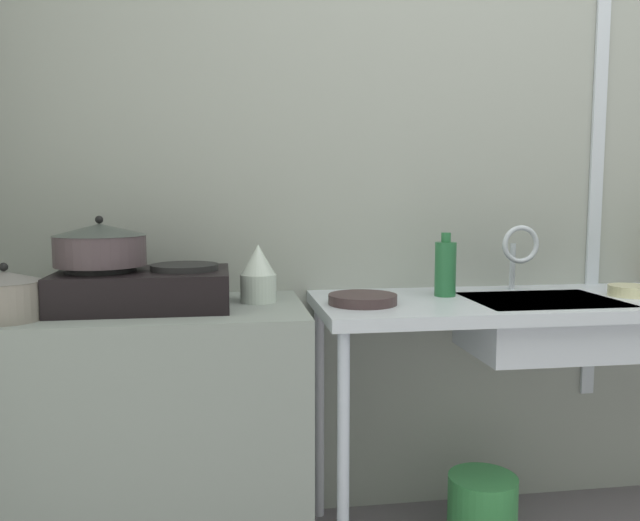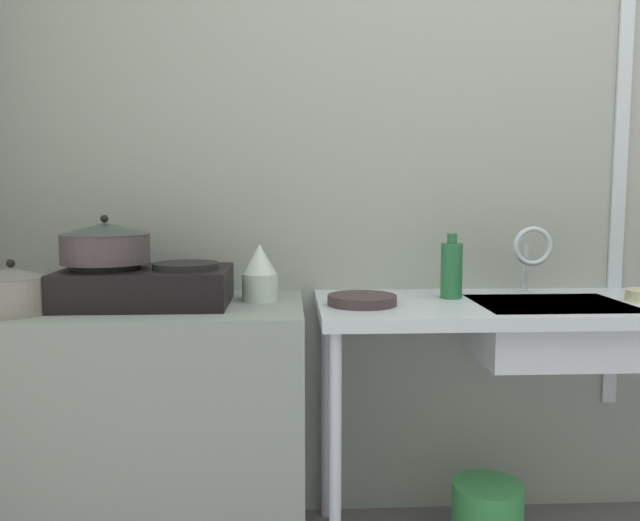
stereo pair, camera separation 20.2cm
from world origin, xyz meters
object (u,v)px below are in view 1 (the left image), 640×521
Objects in this scene: pot_on_left_burner at (100,244)px; small_bowl_on_drainboard at (630,291)px; bucket_on_floor at (482,509)px; sink_basin at (541,326)px; frying_pan at (363,299)px; bottle_by_sink at (445,268)px; faucet at (519,248)px; pot_beside_stove at (5,296)px; percolator at (258,274)px; stove at (144,288)px.

small_bowl_on_drainboard is at bearing -0.58° from pot_on_left_burner.
bucket_on_floor is at bearing -1.45° from pot_on_left_burner.
sink_basin is 2.19× the size of frying_pan.
bottle_by_sink is (-0.62, 0.09, 0.08)m from small_bowl_on_drainboard.
bottle_by_sink is at bearing 171.50° from small_bowl_on_drainboard.
bottle_by_sink is at bearing -169.77° from faucet.
pot_beside_stove is 1.03m from frying_pan.
bucket_on_floor is (0.74, -0.08, -0.81)m from percolator.
bottle_by_sink reaches higher than frying_pan.
pot_on_left_burner reaches higher than frying_pan.
percolator is at bearing -175.21° from faucet.
stove is at bearing 176.71° from frying_pan.
bottle_by_sink is 0.83m from bucket_on_floor.
stove reaches higher than frying_pan.
faucet is 1.09× the size of frying_pan.
sink_basin reaches higher than bucket_on_floor.
pot_on_left_burner is at bearing 180.00° from stove.
frying_pan is at bearing -3.29° from stove.
sink_basin is 2.21× the size of bottle_by_sink.
percolator is at bearing 173.77° from bucket_on_floor.
frying_pan is 0.93m from small_bowl_on_drainboard.
pot_on_left_burner is 1.27× the size of bottle_by_sink.
pot_on_left_burner is 0.30m from pot_beside_stove.
bottle_by_sink reaches higher than stove.
stove is at bearing -175.61° from bottle_by_sink.
small_bowl_on_drainboard is (1.73, -0.02, -0.18)m from pot_on_left_burner.
stove is at bearing -171.83° from percolator.
pot_on_left_burner is at bearing 177.22° from frying_pan.
faucet is at bearing 10.23° from bottle_by_sink.
percolator is 0.86× the size of bottle_by_sink.
frying_pan is at bearing -164.49° from faucet.
percolator is at bearing 164.55° from frying_pan.
pot_beside_stove is (-0.23, -0.14, -0.13)m from pot_on_left_burner.
stove is at bearing 179.38° from small_bowl_on_drainboard.
sink_basin is (0.93, -0.09, -0.18)m from percolator.
pot_on_left_burner reaches higher than percolator.
pot_on_left_burner is 1.18× the size of bucket_on_floor.
bucket_on_floor is (-0.18, -0.16, -0.87)m from faucet.
sink_basin is 0.35m from small_bowl_on_drainboard.
stove is 1.34m from bucket_on_floor.
percolator is 0.39× the size of sink_basin.
sink_basin is (1.63, 0.10, -0.16)m from pot_beside_stove.
pot_on_left_burner reaches higher than stove.
bucket_on_floor is at bearing -1.61° from stove.
stove is 0.18m from pot_on_left_burner.
small_bowl_on_drainboard is (1.61, -0.02, -0.04)m from stove.
bucket_on_floor is at bearing -44.14° from bottle_by_sink.
pot_beside_stove is 0.86× the size of bucket_on_floor.
small_bowl_on_drainboard is at bearing -0.62° from stove.
sink_basin is at bearing 0.06° from frying_pan.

